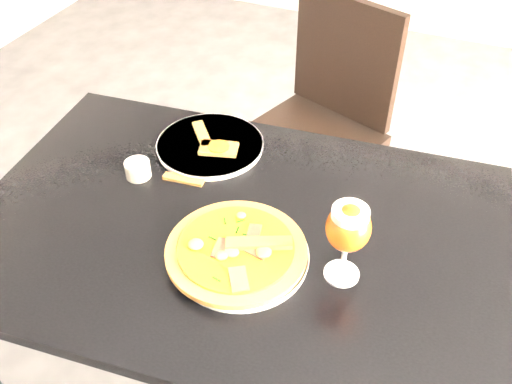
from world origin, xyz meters
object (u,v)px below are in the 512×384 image
at_px(dining_table, 235,252).
at_px(pizza, 237,249).
at_px(chair_far, 319,123).
at_px(beer_glass, 348,228).

height_order(dining_table, pizza, pizza).
bearing_deg(dining_table, pizza, -67.67).
xyz_separation_m(chair_far, beer_glass, (0.31, -0.85, 0.38)).
bearing_deg(beer_glass, dining_table, 169.97).
relative_size(chair_far, beer_glass, 4.97).
height_order(chair_far, pizza, chair_far).
distance_m(pizza, beer_glass, 0.25).
xyz_separation_m(chair_far, pizza, (0.09, -0.89, 0.27)).
distance_m(dining_table, pizza, 0.15).
xyz_separation_m(dining_table, pizza, (0.05, -0.09, 0.12)).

